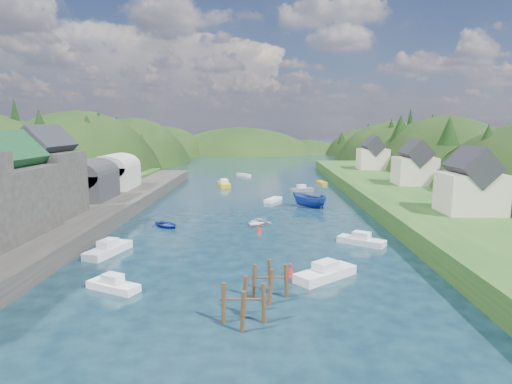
{
  "coord_description": "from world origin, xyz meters",
  "views": [
    {
      "loc": [
        1.19,
        -31.37,
        13.45
      ],
      "look_at": [
        0.0,
        28.0,
        4.0
      ],
      "focal_mm": 30.0,
      "sensor_mm": 36.0,
      "label": 1
    }
  ],
  "objects_px": {
    "piling_cluster_near": "(244,307)",
    "piling_cluster_far": "(270,284)",
    "channel_buoy_far": "(259,229)",
    "channel_buoy_near": "(290,270)"
  },
  "relations": [
    {
      "from": "piling_cluster_near",
      "to": "piling_cluster_far",
      "type": "xyz_separation_m",
      "value": [
        1.86,
        4.42,
        -0.07
      ]
    },
    {
      "from": "piling_cluster_near",
      "to": "channel_buoy_far",
      "type": "relative_size",
      "value": 3.11
    },
    {
      "from": "piling_cluster_far",
      "to": "channel_buoy_far",
      "type": "distance_m",
      "value": 20.29
    },
    {
      "from": "piling_cluster_far",
      "to": "channel_buoy_near",
      "type": "relative_size",
      "value": 2.98
    },
    {
      "from": "channel_buoy_near",
      "to": "channel_buoy_far",
      "type": "distance_m",
      "value": 15.57
    },
    {
      "from": "channel_buoy_far",
      "to": "channel_buoy_near",
      "type": "bearing_deg",
      "value": -79.0
    },
    {
      "from": "piling_cluster_near",
      "to": "channel_buoy_far",
      "type": "distance_m",
      "value": 24.69
    },
    {
      "from": "channel_buoy_near",
      "to": "piling_cluster_near",
      "type": "bearing_deg",
      "value": -111.81
    },
    {
      "from": "piling_cluster_near",
      "to": "channel_buoy_near",
      "type": "bearing_deg",
      "value": 68.19
    },
    {
      "from": "channel_buoy_far",
      "to": "piling_cluster_far",
      "type": "bearing_deg",
      "value": -86.96
    }
  ]
}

